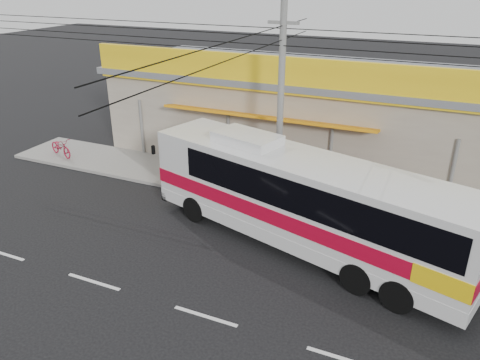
# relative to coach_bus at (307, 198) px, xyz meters

# --- Properties ---
(ground) EXTENTS (120.00, 120.00, 0.00)m
(ground) POSITION_rel_coach_bus_xyz_m (-1.51, -2.17, -1.97)
(ground) COLOR black
(ground) RESTS_ON ground
(sidewalk) EXTENTS (30.00, 3.20, 0.15)m
(sidewalk) POSITION_rel_coach_bus_xyz_m (-1.51, 3.83, -1.90)
(sidewalk) COLOR gray
(sidewalk) RESTS_ON ground
(lane_markings) EXTENTS (50.00, 0.12, 0.01)m
(lane_markings) POSITION_rel_coach_bus_xyz_m (-1.51, -4.67, -1.97)
(lane_markings) COLOR silver
(lane_markings) RESTS_ON ground
(storefront_building) EXTENTS (22.60, 9.20, 5.70)m
(storefront_building) POSITION_rel_coach_bus_xyz_m (-1.52, 9.37, 0.33)
(storefront_building) COLOR gray
(storefront_building) RESTS_ON ground
(coach_bus) EXTENTS (12.19, 5.81, 3.69)m
(coach_bus) POSITION_rel_coach_bus_xyz_m (0.00, 0.00, 0.00)
(coach_bus) COLOR silver
(coach_bus) RESTS_ON ground
(motorbike_red) EXTENTS (1.96, 1.19, 0.97)m
(motorbike_red) POSITION_rel_coach_bus_xyz_m (-14.15, 3.21, -1.34)
(motorbike_red) COLOR maroon
(motorbike_red) RESTS_ON sidewalk
(motorbike_dark) EXTENTS (1.52, 0.47, 0.91)m
(motorbike_dark) POSITION_rel_coach_bus_xyz_m (-6.54, 4.21, -1.37)
(motorbike_dark) COLOR black
(motorbike_dark) RESTS_ON sidewalk
(utility_pole) EXTENTS (34.00, 14.00, 8.08)m
(utility_pole) POSITION_rel_coach_bus_xyz_m (-2.19, 3.23, 4.69)
(utility_pole) COLOR slate
(utility_pole) RESTS_ON ground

